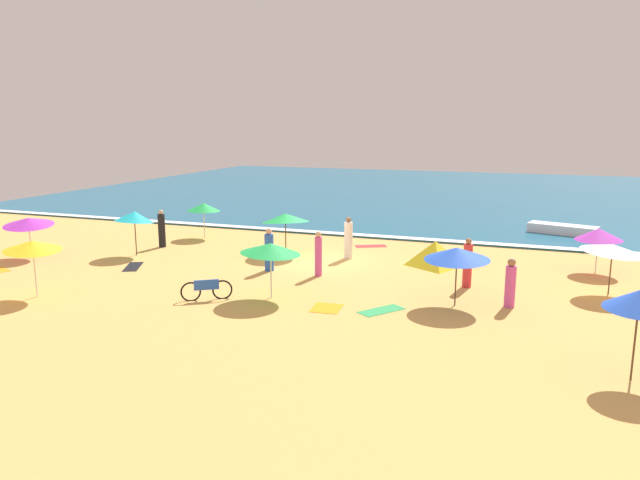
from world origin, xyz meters
TOP-DOWN VIEW (x-y plane):
  - ground_plane at (0.00, 0.00)m, footprint 60.00×60.00m
  - ocean_water at (0.00, 28.00)m, footprint 60.00×44.00m
  - wave_breaker_foam at (0.00, 6.30)m, footprint 57.00×0.70m
  - beach_umbrella_0 at (6.54, -4.46)m, footprint 2.72×2.73m
  - beach_umbrella_1 at (0.23, -5.79)m, footprint 2.68×2.67m
  - beach_umbrella_2 at (-12.89, -3.81)m, footprint 3.05×3.06m
  - beach_umbrella_3 at (11.48, 2.17)m, footprint 2.61×2.60m
  - beach_umbrella_4 at (-2.07, 0.87)m, footprint 3.14×3.14m
  - beach_umbrella_5 at (-8.62, -1.72)m, footprint 2.33×2.36m
  - beach_umbrella_6 at (11.65, -1.17)m, footprint 2.62×2.60m
  - beach_umbrella_7 at (-7.86, 3.18)m, footprint 2.47×2.47m
  - beach_umbrella_8 at (11.38, -9.04)m, footprint 2.13×2.14m
  - beach_umbrella_9 at (-7.74, -8.60)m, footprint 2.63×2.62m
  - beach_tent at (4.95, 1.06)m, footprint 2.49×2.64m
  - parked_bicycle at (-1.80, -6.82)m, footprint 1.55×1.05m
  - beachgoer_1 at (0.98, 1.06)m, footprint 0.46×0.46m
  - beachgoer_2 at (0.76, -2.34)m, footprint 0.39×0.39m
  - beachgoer_3 at (-8.56, 0.28)m, footprint 0.50×0.50m
  - beachgoer_4 at (6.66, -1.97)m, footprint 0.35×0.35m
  - beachgoer_5 at (-1.48, -2.25)m, footprint 0.52×0.52m
  - beachgoer_6 at (8.30, -4.00)m, footprint 0.45×0.45m
  - beach_towel_0 at (1.26, 4.02)m, footprint 1.68×1.29m
  - beach_towel_1 at (2.50, -6.28)m, footprint 1.06×1.19m
  - beach_towel_3 at (4.32, -5.89)m, footprint 1.49×1.70m
  - beach_towel_4 at (-7.34, -3.69)m, footprint 1.29×1.81m
  - small_boat_0 at (10.47, 10.44)m, footprint 3.78×2.08m

SIDE VIEW (x-z plane):
  - ground_plane at x=0.00m, z-range 0.00..0.00m
  - beach_towel_0 at x=1.26m, z-range 0.00..0.01m
  - beach_towel_1 at x=2.50m, z-range 0.00..0.01m
  - beach_towel_3 at x=4.32m, z-range 0.00..0.01m
  - beach_towel_4 at x=-7.34m, z-range 0.00..0.01m
  - ocean_water at x=0.00m, z-range 0.00..0.10m
  - wave_breaker_foam at x=0.00m, z-range 0.10..0.11m
  - small_boat_0 at x=10.47m, z-range 0.10..0.61m
  - parked_bicycle at x=-1.80m, z-range 0.00..0.76m
  - beach_tent at x=4.95m, z-range 0.00..1.09m
  - beachgoer_6 at x=8.30m, z-range -0.04..1.65m
  - beachgoer_5 at x=-1.48m, z-range -0.06..1.77m
  - beachgoer_3 at x=-8.56m, z-range -0.05..1.84m
  - beachgoer_4 at x=6.66m, z-range -0.05..1.84m
  - beachgoer_2 at x=0.76m, z-range -0.03..1.82m
  - beachgoer_1 at x=0.98m, z-range -0.06..1.87m
  - beach_umbrella_3 at x=11.48m, z-range 0.67..2.57m
  - beach_umbrella_7 at x=-7.86m, z-range 0.72..2.62m
  - beach_umbrella_2 at x=-12.89m, z-range 0.70..2.69m
  - beach_umbrella_6 at x=11.65m, z-range 0.73..2.69m
  - beach_umbrella_4 at x=-2.07m, z-range 0.71..2.79m
  - beach_umbrella_1 at x=0.23m, z-range 0.78..2.84m
  - beach_umbrella_0 at x=6.54m, z-range 0.78..2.87m
  - beach_umbrella_5 at x=-8.62m, z-range 0.75..2.94m
  - beach_umbrella_9 at x=-7.74m, z-range 0.82..2.96m
  - beach_umbrella_8 at x=11.38m, z-range 0.88..3.20m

